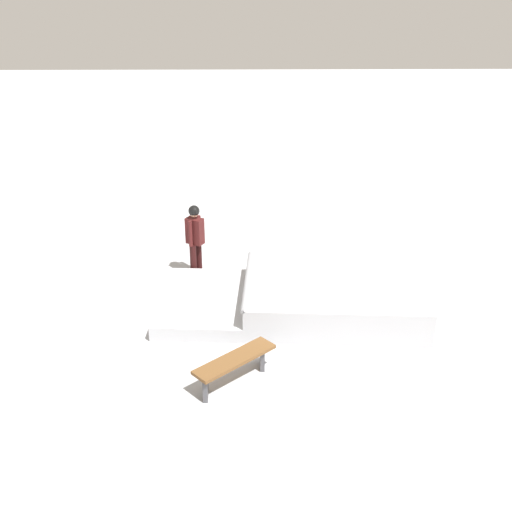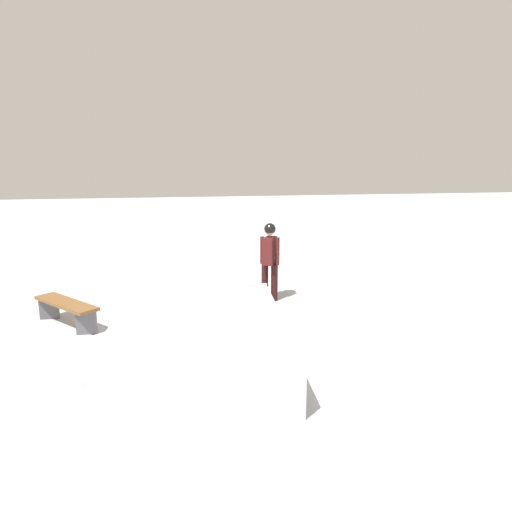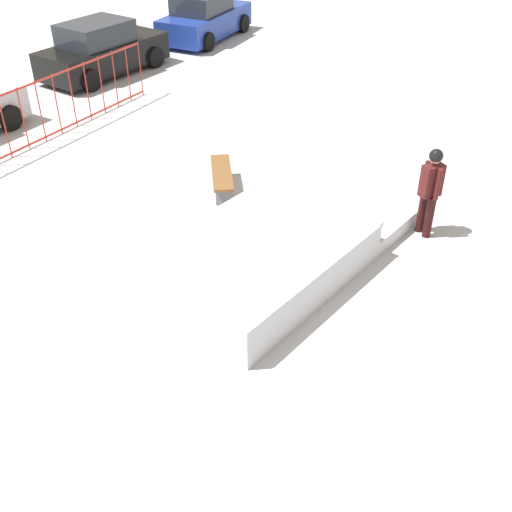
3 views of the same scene
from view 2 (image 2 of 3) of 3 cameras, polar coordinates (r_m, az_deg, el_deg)
ground_plane at (r=7.22m, az=-6.35°, el=-13.86°), size 60.00×60.00×0.00m
skate_ramp at (r=7.87m, az=-6.94°, el=-9.11°), size 5.54×2.91×0.74m
skater at (r=10.23m, az=1.68°, el=0.03°), size 0.44×0.40×1.73m
skateboard at (r=10.27m, az=-0.99°, el=-5.29°), size 0.80×0.54×0.09m
park_bench at (r=9.52m, az=-22.05°, el=-5.87°), size 1.46×1.37×0.48m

